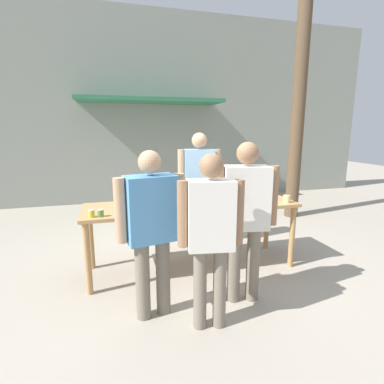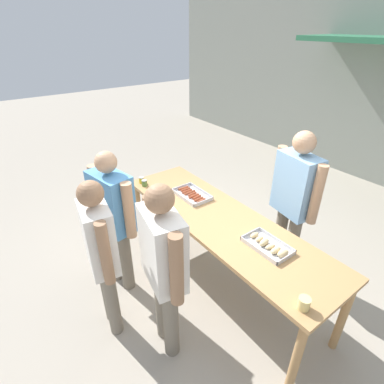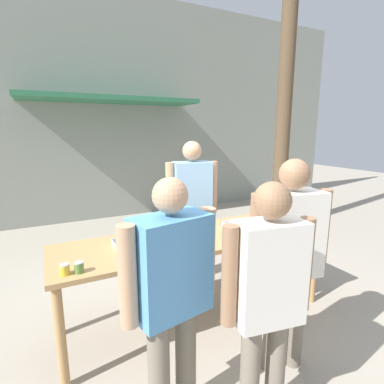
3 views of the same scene
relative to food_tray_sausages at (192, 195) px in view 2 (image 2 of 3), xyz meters
The scene contains 11 objects.
ground_plane 1.04m from the food_tray_sausages, ahead, with size 24.00×24.00×0.00m, color #A39989.
serving_table 0.56m from the food_tray_sausages, ahead, with size 2.64×0.78×0.86m.
food_tray_sausages is the anchor object (origin of this frame).
food_tray_buns 1.15m from the food_tray_sausages, ahead, with size 0.43×0.25×0.06m.
condiment_jar_mustard 0.71m from the food_tray_sausages, 153.56° to the right, with size 0.07×0.07×0.08m.
condiment_jar_ketchup 0.63m from the food_tray_sausages, 148.97° to the right, with size 0.07×0.07×0.08m.
beer_cup 1.76m from the food_tray_sausages, ahead, with size 0.09×0.09×0.09m.
person_server_behind_table 1.12m from the food_tray_sausages, 38.60° to the left, with size 0.63×0.31×1.73m.
person_customer_holding_hotdog 0.93m from the food_tray_sausages, 94.90° to the right, with size 0.65×0.33×1.60m.
person_customer_with_cup 1.26m from the food_tray_sausages, 46.49° to the right, with size 0.64×0.33×1.66m.
person_customer_waiting_in_line 1.30m from the food_tray_sausages, 72.63° to the right, with size 0.57×0.28×1.59m.
Camera 2 is at (1.87, -1.74, 2.60)m, focal length 28.00 mm.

